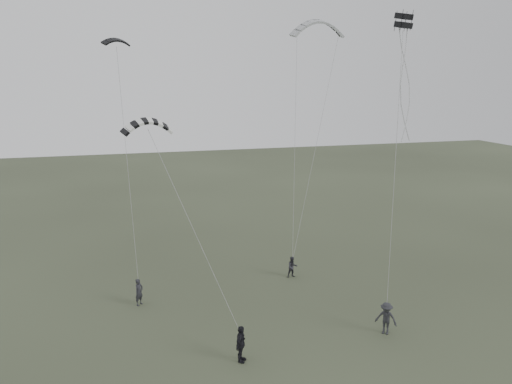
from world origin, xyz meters
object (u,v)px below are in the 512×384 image
object	(u,v)px
flyer_far	(386,318)
kite_box	(404,21)
flyer_center	(241,344)
kite_dark_small	(116,40)
kite_pale_large	(318,22)
kite_striped	(147,121)
flyer_left	(139,292)
flyer_right	(292,267)

from	to	relation	value
flyer_far	kite_box	world-z (taller)	kite_box
flyer_center	kite_dark_small	distance (m)	19.36
kite_pale_large	kite_striped	xyz separation A→B (m)	(-13.14, -9.28, -6.18)
kite_dark_small	kite_pale_large	xyz separation A→B (m)	(14.41, 3.04, 1.76)
flyer_left	flyer_far	size ratio (longest dim) A/B	0.93
flyer_right	kite_pale_large	world-z (taller)	kite_pale_large
flyer_center	kite_pale_large	size ratio (longest dim) A/B	0.46
flyer_left	kite_box	distance (m)	21.63
kite_pale_large	kite_striped	bearing A→B (deg)	-143.08
flyer_left	flyer_far	xyz separation A→B (m)	(12.61, -7.12, 0.06)
flyer_left	kite_dark_small	size ratio (longest dim) A/B	0.98
kite_box	kite_striped	bearing A→B (deg)	156.09
flyer_left	kite_dark_small	bearing A→B (deg)	49.69
flyer_far	flyer_center	bearing A→B (deg)	-133.13
flyer_left	flyer_right	distance (m)	10.51
kite_dark_small	kite_box	size ratio (longest dim) A/B	2.29
kite_dark_small	flyer_left	bearing A→B (deg)	-109.28
kite_dark_small	kite_pale_large	world-z (taller)	kite_pale_large
flyer_right	kite_dark_small	distance (m)	18.61
flyer_far	kite_box	distance (m)	15.96
kite_dark_small	kite_striped	xyz separation A→B (m)	(1.27, -6.25, -4.42)
flyer_center	flyer_left	bearing A→B (deg)	62.08
flyer_center	kite_pale_large	bearing A→B (deg)	-1.27
flyer_center	kite_dark_small	xyz separation A→B (m)	(-4.88, 11.52, 14.78)
flyer_center	flyer_far	xyz separation A→B (m)	(8.15, 0.55, -0.03)
flyer_center	kite_dark_small	world-z (taller)	kite_dark_small
flyer_right	flyer_center	xyz separation A→B (m)	(-5.94, -9.27, 0.19)
kite_dark_small	kite_box	distance (m)	16.81
flyer_left	kite_pale_large	world-z (taller)	kite_pale_large
kite_pale_large	flyer_left	bearing A→B (deg)	-152.12
kite_pale_large	flyer_center	bearing A→B (deg)	-121.54
flyer_right	flyer_far	bearing A→B (deg)	-79.05
kite_box	kite_dark_small	bearing A→B (deg)	134.95
flyer_right	flyer_far	size ratio (longest dim) A/B	0.82
flyer_left	flyer_right	xyz separation A→B (m)	(10.39, 1.60, -0.09)
kite_dark_small	kite_striped	bearing A→B (deg)	-104.15
flyer_right	kite_dark_small	xyz separation A→B (m)	(-10.82, 2.25, 14.97)
flyer_left	flyer_right	world-z (taller)	flyer_left
flyer_right	kite_box	size ratio (longest dim) A/B	1.99
flyer_right	kite_box	distance (m)	17.15
flyer_left	flyer_right	bearing A→B (deg)	-37.97
flyer_center	kite_striped	xyz separation A→B (m)	(-3.61, 5.27, 10.36)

